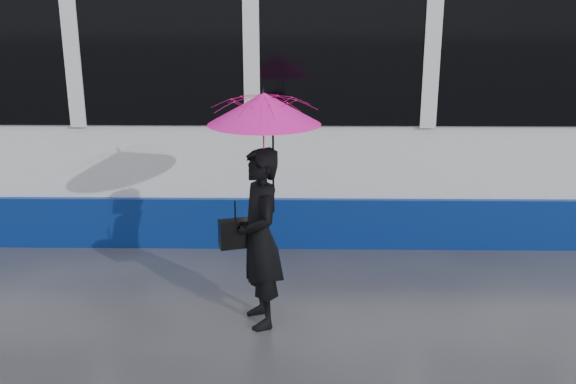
{
  "coord_description": "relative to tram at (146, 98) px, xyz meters",
  "views": [
    {
      "loc": [
        -0.18,
        -5.98,
        2.88
      ],
      "look_at": [
        -0.27,
        -0.05,
        1.1
      ],
      "focal_mm": 40.0,
      "sensor_mm": 36.0,
      "label": 1
    }
  ],
  "objects": [
    {
      "name": "ground",
      "position": [
        2.2,
        -2.5,
        -1.64
      ],
      "size": [
        90.0,
        90.0,
        0.0
      ],
      "primitive_type": "plane",
      "color": "#2A2A2F",
      "rests_on": "ground"
    },
    {
      "name": "rails",
      "position": [
        2.2,
        -0.0,
        -1.63
      ],
      "size": [
        34.0,
        1.51,
        0.02
      ],
      "color": "#3F3D38",
      "rests_on": "ground"
    },
    {
      "name": "tram",
      "position": [
        0.0,
        0.0,
        0.0
      ],
      "size": [
        26.0,
        2.56,
        3.35
      ],
      "color": "white",
      "rests_on": "ground"
    },
    {
      "name": "woman",
      "position": [
        1.68,
        -3.1,
        -0.81
      ],
      "size": [
        0.56,
        0.7,
        1.65
      ],
      "primitive_type": "imported",
      "rotation": [
        0.0,
        0.0,
        -1.26
      ],
      "color": "black",
      "rests_on": "ground"
    },
    {
      "name": "umbrella",
      "position": [
        1.73,
        -3.1,
        0.17
      ],
      "size": [
        1.22,
        1.22,
        1.12
      ],
      "rotation": [
        0.0,
        0.0,
        0.31
      ],
      "color": "#E41365",
      "rests_on": "ground"
    },
    {
      "name": "handbag",
      "position": [
        1.46,
        -3.08,
        -0.77
      ],
      "size": [
        0.32,
        0.21,
        0.44
      ],
      "rotation": [
        0.0,
        0.0,
        0.31
      ],
      "color": "black",
      "rests_on": "ground"
    }
  ]
}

